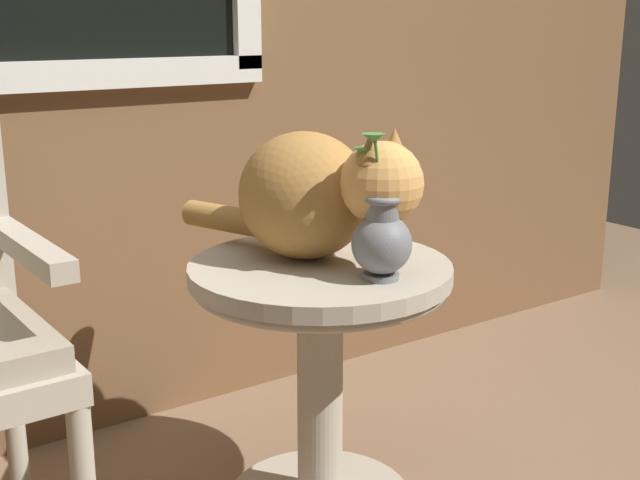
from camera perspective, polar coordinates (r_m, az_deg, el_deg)
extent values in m
cube|color=silver|center=(2.09, -16.96, 10.64)|extent=(1.06, 0.03, 0.07)
cylinder|color=#B2A893|center=(1.84, 0.00, -10.22)|extent=(0.10, 0.10, 0.51)
cylinder|color=#B2A893|center=(1.74, 0.00, -2.15)|extent=(0.55, 0.55, 0.03)
torus|color=#B2A893|center=(1.75, 0.00, -3.01)|extent=(0.53, 0.53, 0.02)
cylinder|color=#B2A893|center=(2.02, -20.08, -11.30)|extent=(0.04, 0.04, 0.41)
cube|color=#B2A893|center=(1.67, -19.43, -0.37)|extent=(0.06, 0.44, 0.04)
ellipsoid|color=#AD7A3D|center=(1.75, -1.06, 3.06)|extent=(0.35, 0.36, 0.27)
sphere|color=#E2A356|center=(1.64, 4.22, 3.87)|extent=(0.17, 0.17, 0.17)
cone|color=#AD7A3D|center=(1.59, 3.42, 6.26)|extent=(0.05, 0.05, 0.06)
cone|color=#AD7A3D|center=(1.67, 5.08, 6.62)|extent=(0.05, 0.05, 0.06)
cylinder|color=#AD7A3D|center=(1.89, -5.98, 1.39)|extent=(0.14, 0.26, 0.06)
cylinder|color=slate|center=(1.64, 4.08, -2.43)|extent=(0.07, 0.07, 0.01)
ellipsoid|color=slate|center=(1.62, 4.12, -0.24)|extent=(0.12, 0.12, 0.12)
cylinder|color=slate|center=(1.60, 4.16, 2.09)|extent=(0.06, 0.06, 0.05)
torus|color=slate|center=(1.60, 4.18, 2.87)|extent=(0.08, 0.08, 0.01)
cylinder|color=#47893D|center=(1.58, 3.97, 4.85)|extent=(0.03, 0.01, 0.12)
cone|color=#47893D|center=(1.56, 3.76, 6.88)|extent=(0.04, 0.04, 0.02)
cylinder|color=#47893D|center=(1.60, 3.63, 4.41)|extent=(0.02, 0.04, 0.09)
cone|color=#47893D|center=(1.60, 3.09, 5.95)|extent=(0.04, 0.04, 0.02)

